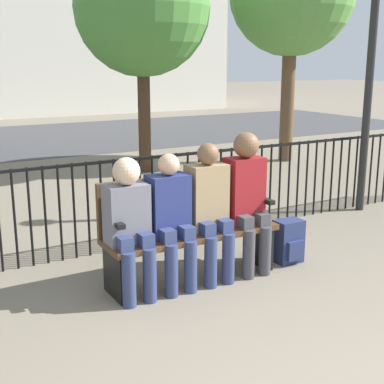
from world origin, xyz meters
TOP-DOWN VIEW (x-y plane):
  - park_bench at (0.00, 2.46)m, footprint 1.57×0.45m
  - seated_person_0 at (-0.61, 2.33)m, footprint 0.34×0.39m
  - seated_person_1 at (-0.23, 2.33)m, footprint 0.34×0.39m
  - seated_person_2 at (0.15, 2.33)m, footprint 0.34×0.39m
  - seated_person_3 at (0.54, 2.34)m, footprint 0.34×0.39m
  - backpack at (1.02, 2.29)m, footprint 0.26×0.23m
  - fence_railing at (-0.02, 3.42)m, footprint 9.01×0.03m
  - tree_1 at (1.67, 6.95)m, footprint 2.24×2.24m
  - lamp_post at (3.04, 3.29)m, footprint 0.28×0.28m

SIDE VIEW (x-z plane):
  - backpack at x=1.02m, z-range 0.00..0.41m
  - park_bench at x=0.00m, z-range 0.03..0.95m
  - fence_railing at x=-0.02m, z-range 0.08..1.03m
  - seated_person_1 at x=-0.23m, z-range 0.06..1.22m
  - seated_person_0 at x=-0.61m, z-range 0.08..1.23m
  - seated_person_2 at x=0.15m, z-range 0.07..1.28m
  - seated_person_3 at x=0.54m, z-range 0.08..1.36m
  - lamp_post at x=3.04m, z-range 0.57..3.96m
  - tree_1 at x=1.67m, z-range 0.79..4.66m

